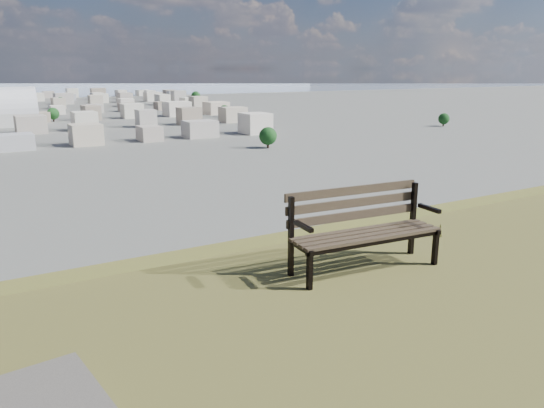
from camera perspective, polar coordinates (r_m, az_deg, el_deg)
park_bench at (r=5.79m, az=9.64°, el=-2.16°), size 1.71×0.67×0.87m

